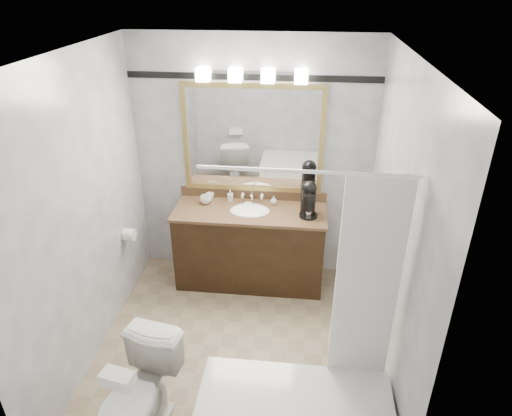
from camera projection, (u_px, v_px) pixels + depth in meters
The scene contains 14 objects.
room at pixel (233, 226), 3.47m from camera, with size 2.42×2.62×2.52m.
vanity at pixel (250, 245), 4.74m from camera, with size 1.53×0.58×0.97m.
mirror at pixel (253, 139), 4.49m from camera, with size 1.40×0.04×1.10m.
vanity_light_bar at pixel (252, 75), 4.14m from camera, with size 1.02×0.14×0.12m.
accent_stripe at pixel (253, 77), 4.22m from camera, with size 2.40×0.01×0.06m, color black.
tp_roll at pixel (129, 235), 4.42m from camera, with size 0.12×0.12×0.11m, color white.
toilet at pixel (137, 399), 3.12m from camera, with size 0.42×0.73×0.75m, color white.
tissue_box at pixel (118, 379), 2.75m from camera, with size 0.20×0.11×0.08m, color white.
coffee_maker at pixel (308, 198), 4.40m from camera, with size 0.18×0.23×0.35m.
cup_left at pixel (206, 200), 4.67m from camera, with size 0.11×0.11×0.09m, color white.
cup_right at pixel (210, 197), 4.74m from camera, with size 0.08×0.08×0.08m, color white.
soap_bottle_a at pixel (230, 196), 4.71m from camera, with size 0.05×0.06×0.12m, color white.
soap_bottle_b at pixel (274, 200), 4.65m from camera, with size 0.07×0.07×0.09m, color white.
soap_bar at pixel (248, 204), 4.65m from camera, with size 0.07×0.04×0.02m, color beige.
Camera 1 is at (0.50, -2.98, 2.98)m, focal length 32.00 mm.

